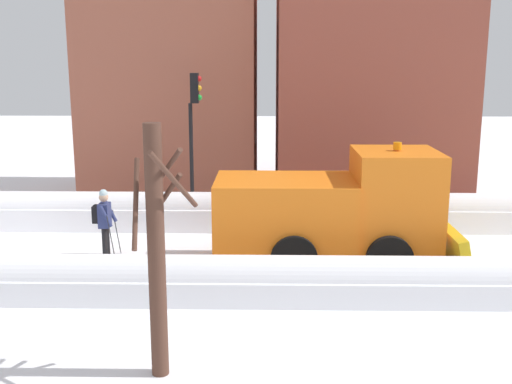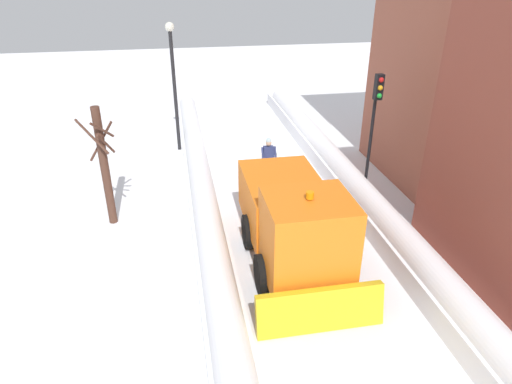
{
  "view_description": "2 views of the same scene",
  "coord_description": "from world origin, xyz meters",
  "px_view_note": "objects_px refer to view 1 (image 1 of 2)",
  "views": [
    {
      "loc": [
        15.34,
        7.14,
        5.09
      ],
      "look_at": [
        -0.2,
        6.84,
        1.72
      ],
      "focal_mm": 43.47,
      "sensor_mm": 36.0,
      "label": 1
    },
    {
      "loc": [
        3.59,
        19.68,
        8.15
      ],
      "look_at": [
        1.13,
        6.35,
        1.2
      ],
      "focal_mm": 31.71,
      "sensor_mm": 36.0,
      "label": 2
    }
  ],
  "objects_px": {
    "plow_truck": "(338,208)",
    "skier": "(105,220)",
    "traffic_light_pole": "(194,120)",
    "bare_tree_near": "(157,248)"
  },
  "relations": [
    {
      "from": "traffic_light_pole",
      "to": "plow_truck",
      "type": "bearing_deg",
      "value": 44.76
    },
    {
      "from": "plow_truck",
      "to": "bare_tree_near",
      "type": "height_order",
      "value": "bare_tree_near"
    },
    {
      "from": "bare_tree_near",
      "to": "skier",
      "type": "bearing_deg",
      "value": -157.87
    },
    {
      "from": "plow_truck",
      "to": "traffic_light_pole",
      "type": "xyz_separation_m",
      "value": [
        -4.03,
        -4.0,
        1.77
      ]
    },
    {
      "from": "plow_truck",
      "to": "bare_tree_near",
      "type": "relative_size",
      "value": 1.45
    },
    {
      "from": "plow_truck",
      "to": "traffic_light_pole",
      "type": "bearing_deg",
      "value": -135.24
    },
    {
      "from": "plow_truck",
      "to": "skier",
      "type": "distance_m",
      "value": 5.99
    },
    {
      "from": "bare_tree_near",
      "to": "plow_truck",
      "type": "bearing_deg",
      "value": 147.77
    },
    {
      "from": "traffic_light_pole",
      "to": "bare_tree_near",
      "type": "relative_size",
      "value": 1.12
    },
    {
      "from": "skier",
      "to": "plow_truck",
      "type": "bearing_deg",
      "value": 84.97
    }
  ]
}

